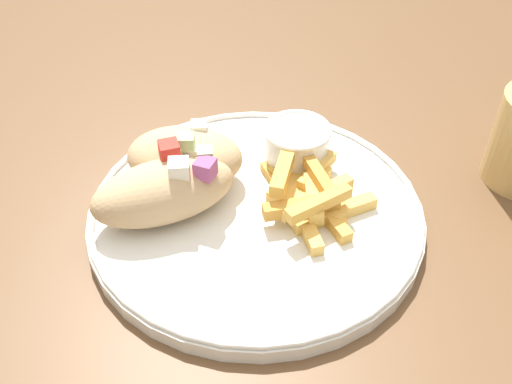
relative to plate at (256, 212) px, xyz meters
name	(u,v)px	position (x,y,z in m)	size (l,w,h in m)	color
table	(270,254)	(0.01, 0.04, -0.09)	(1.19, 1.19, 0.78)	brown
plate	(256,212)	(0.00, 0.00, 0.00)	(0.30, 0.30, 0.02)	white
pita_sandwich_near	(164,190)	(-0.08, -0.02, 0.03)	(0.14, 0.12, 0.06)	tan
pita_sandwich_far	(185,157)	(-0.07, 0.03, 0.03)	(0.11, 0.08, 0.06)	tan
fries_pile	(309,196)	(0.05, 0.01, 0.02)	(0.11, 0.12, 0.04)	#E5B251
sauce_ramekin	(297,144)	(0.03, 0.07, 0.03)	(0.06, 0.06, 0.04)	white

